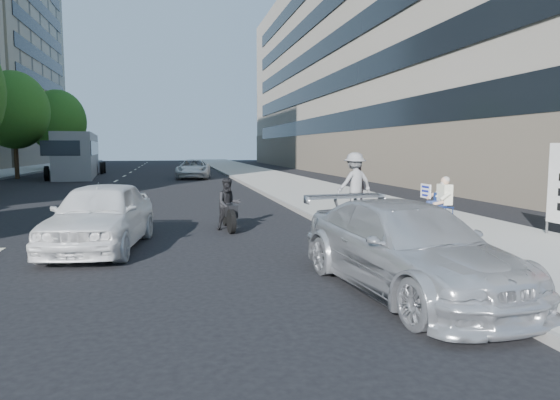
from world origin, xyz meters
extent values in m
plane|color=black|center=(0.00, 0.00, 0.00)|extent=(160.00, 160.00, 0.00)
cube|color=#A3A199|center=(4.00, 20.00, 0.07)|extent=(5.00, 120.00, 0.15)
cube|color=gray|center=(17.00, 32.00, 10.00)|extent=(14.00, 70.00, 20.00)
cylinder|color=#382616|center=(-13.70, 30.00, 1.49)|extent=(0.30, 0.30, 2.97)
ellipsoid|color=#234913|center=(-13.70, 30.00, 4.89)|extent=(4.80, 4.80, 5.52)
cylinder|color=#382616|center=(-13.70, 44.00, 1.31)|extent=(0.30, 0.30, 2.62)
ellipsoid|color=#234913|center=(-13.70, 44.00, 4.79)|extent=(5.40, 5.40, 6.21)
cylinder|color=navy|center=(4.36, 3.18, 0.38)|extent=(0.02, 0.02, 0.45)
cylinder|color=navy|center=(4.72, 3.18, 0.38)|extent=(0.02, 0.02, 0.45)
cylinder|color=navy|center=(4.36, 3.54, 0.38)|extent=(0.02, 0.02, 0.45)
cylinder|color=navy|center=(4.72, 3.54, 0.38)|extent=(0.02, 0.02, 0.45)
cube|color=navy|center=(4.54, 3.36, 0.61)|extent=(0.40, 0.40, 0.03)
cube|color=navy|center=(4.54, 3.55, 0.80)|extent=(0.40, 0.02, 0.40)
cylinder|color=navy|center=(4.32, 3.26, 0.70)|extent=(0.44, 0.17, 0.17)
cylinder|color=navy|center=(4.10, 3.26, 0.47)|extent=(0.14, 0.14, 0.46)
cube|color=black|center=(4.04, 3.26, 0.20)|extent=(0.26, 0.11, 0.10)
cylinder|color=navy|center=(4.32, 3.46, 0.70)|extent=(0.44, 0.17, 0.17)
cylinder|color=navy|center=(4.10, 3.46, 0.47)|extent=(0.14, 0.14, 0.46)
cube|color=black|center=(4.04, 3.46, 0.20)|extent=(0.26, 0.11, 0.10)
cube|color=beige|center=(4.56, 3.36, 0.96)|extent=(0.26, 0.42, 0.56)
sphere|color=tan|center=(4.56, 3.36, 1.33)|extent=(0.23, 0.23, 0.23)
ellipsoid|color=gray|center=(4.58, 3.36, 1.36)|extent=(0.22, 0.24, 0.19)
ellipsoid|color=gray|center=(4.48, 3.36, 1.26)|extent=(0.10, 0.14, 0.13)
cylinder|color=beige|center=(4.44, 3.12, 0.93)|extent=(0.30, 0.10, 0.25)
cylinder|color=tan|center=(4.24, 3.12, 0.75)|extent=(0.29, 0.09, 0.14)
cylinder|color=beige|center=(4.49, 3.62, 0.98)|extent=(0.26, 0.20, 0.32)
cylinder|color=tan|center=(4.36, 3.76, 0.88)|extent=(0.30, 0.21, 0.18)
cube|color=white|center=(4.29, 3.91, 1.01)|extent=(0.03, 0.55, 0.40)
imported|color=slate|center=(2.94, 6.01, 1.12)|extent=(1.39, 1.01, 1.94)
imported|color=black|center=(3.10, 6.28, 0.92)|extent=(0.62, 0.47, 1.54)
cylinder|color=#4C4C4C|center=(6.20, 1.41, 1.25)|extent=(0.06, 0.06, 2.20)
imported|color=#B7BABF|center=(0.80, -2.00, 0.69)|extent=(2.45, 4.95, 1.38)
imported|color=white|center=(-4.32, 2.51, 0.75)|extent=(2.33, 4.60, 1.50)
imported|color=white|center=(-1.26, 27.86, 0.68)|extent=(2.80, 5.15, 1.37)
cylinder|color=black|center=(-1.27, 3.84, 0.32)|extent=(0.20, 0.65, 0.64)
cylinder|color=black|center=(-1.27, 5.24, 0.32)|extent=(0.20, 0.65, 0.64)
cube|color=black|center=(-1.27, 4.54, 0.55)|extent=(0.40, 1.22, 0.35)
imported|color=black|center=(-1.27, 4.44, 0.71)|extent=(0.75, 0.62, 1.42)
cube|color=slate|center=(-9.86, 31.81, 1.65)|extent=(3.66, 12.19, 3.30)
cube|color=black|center=(-11.13, 31.81, 2.20)|extent=(1.18, 11.45, 1.00)
cube|color=black|center=(-8.59, 31.81, 2.20)|extent=(1.18, 11.45, 1.00)
cube|color=black|center=(-9.86, 25.79, 2.20)|extent=(2.39, 0.29, 1.00)
cylinder|color=black|center=(-11.11, 27.31, 0.50)|extent=(0.35, 1.02, 1.00)
cylinder|color=black|center=(-8.61, 27.31, 0.50)|extent=(0.35, 1.02, 1.00)
cylinder|color=black|center=(-11.11, 29.31, 0.50)|extent=(0.35, 1.02, 1.00)
cylinder|color=black|center=(-8.61, 29.31, 0.50)|extent=(0.35, 1.02, 1.00)
cylinder|color=black|center=(-11.11, 35.31, 0.50)|extent=(0.35, 1.02, 1.00)
cylinder|color=black|center=(-8.61, 35.31, 0.50)|extent=(0.35, 1.02, 1.00)
cylinder|color=black|center=(-11.11, 36.81, 0.50)|extent=(0.35, 1.02, 1.00)
cylinder|color=black|center=(-8.61, 36.81, 0.50)|extent=(0.35, 1.02, 1.00)
camera|label=1|loc=(-2.73, -9.02, 2.24)|focal=32.00mm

